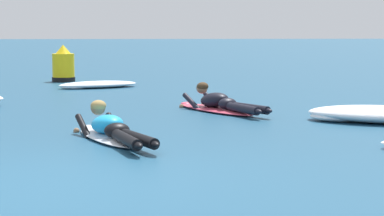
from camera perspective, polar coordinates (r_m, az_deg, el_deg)
name	(u,v)px	position (r m, az deg, el deg)	size (l,w,h in m)	color
ground_plane	(110,91)	(17.44, -6.22, 1.26)	(120.00, 120.00, 0.00)	navy
surfer_near	(111,130)	(10.09, -6.13, -1.67)	(1.30, 2.56, 0.54)	silver
surfer_far	(219,104)	(13.32, 2.06, 0.30)	(1.60, 2.45, 0.54)	#E54C66
whitewater_front	(98,85)	(18.49, -7.11, 1.77)	(2.11, 1.49, 0.16)	white
whitewater_mid_right	(383,115)	(12.28, 14.24, -0.49)	(2.59, 1.91, 0.26)	white
channel_marker_buoy	(63,67)	(20.60, -9.70, 3.08)	(0.62, 0.62, 0.99)	yellow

